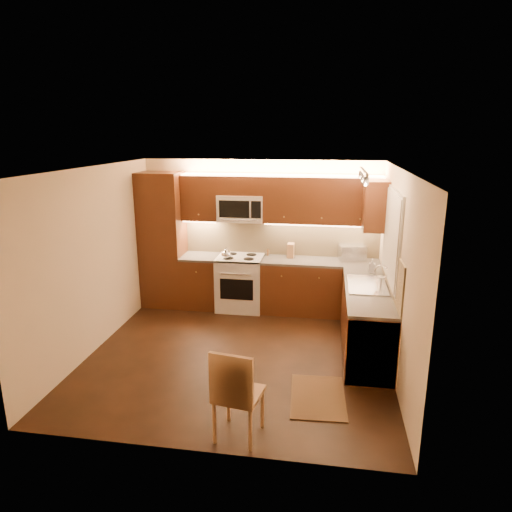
% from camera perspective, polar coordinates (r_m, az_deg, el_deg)
% --- Properties ---
extents(floor, '(4.00, 4.00, 0.01)m').
position_cam_1_polar(floor, '(6.39, -2.15, -12.12)').
color(floor, black).
rests_on(floor, ground).
extents(ceiling, '(4.00, 4.00, 0.01)m').
position_cam_1_polar(ceiling, '(5.70, -2.40, 10.83)').
color(ceiling, beige).
rests_on(ceiling, ground).
extents(wall_back, '(4.00, 0.01, 2.50)m').
position_cam_1_polar(wall_back, '(7.83, 0.59, 2.78)').
color(wall_back, beige).
rests_on(wall_back, ground).
extents(wall_front, '(4.00, 0.01, 2.50)m').
position_cam_1_polar(wall_front, '(4.10, -7.80, -9.15)').
color(wall_front, beige).
rests_on(wall_front, ground).
extents(wall_left, '(0.01, 4.00, 2.50)m').
position_cam_1_polar(wall_left, '(6.60, -19.55, -0.46)').
color(wall_left, beige).
rests_on(wall_left, ground).
extents(wall_right, '(0.01, 4.00, 2.50)m').
position_cam_1_polar(wall_right, '(5.88, 17.22, -2.12)').
color(wall_right, beige).
rests_on(wall_right, ground).
extents(pantry, '(0.70, 0.60, 2.30)m').
position_cam_1_polar(pantry, '(7.98, -11.54, 1.97)').
color(pantry, '#47240F').
rests_on(pantry, floor).
extents(base_cab_back_left, '(0.62, 0.60, 0.86)m').
position_cam_1_polar(base_cab_back_left, '(7.97, -6.82, -3.22)').
color(base_cab_back_left, '#47240F').
rests_on(base_cab_back_left, floor).
extents(counter_back_left, '(0.62, 0.60, 0.04)m').
position_cam_1_polar(counter_back_left, '(7.84, -6.92, -0.10)').
color(counter_back_left, '#353330').
rests_on(counter_back_left, base_cab_back_left).
extents(base_cab_back_right, '(1.92, 0.60, 0.86)m').
position_cam_1_polar(base_cab_back_right, '(7.69, 7.94, -3.96)').
color(base_cab_back_right, '#47240F').
rests_on(base_cab_back_right, floor).
extents(counter_back_right, '(1.92, 0.60, 0.04)m').
position_cam_1_polar(counter_back_right, '(7.55, 8.07, -0.74)').
color(counter_back_right, '#353330').
rests_on(counter_back_right, base_cab_back_right).
extents(base_cab_right, '(0.60, 2.00, 0.86)m').
position_cam_1_polar(base_cab_right, '(6.50, 13.54, -7.91)').
color(base_cab_right, '#47240F').
rests_on(base_cab_right, floor).
extents(counter_right, '(0.60, 2.00, 0.04)m').
position_cam_1_polar(counter_right, '(6.34, 13.79, -4.16)').
color(counter_right, '#353330').
rests_on(counter_right, base_cab_right).
extents(dishwasher, '(0.58, 0.60, 0.84)m').
position_cam_1_polar(dishwasher, '(5.86, 14.03, -10.57)').
color(dishwasher, silver).
rests_on(dishwasher, floor).
extents(backsplash_back, '(3.30, 0.02, 0.60)m').
position_cam_1_polar(backsplash_back, '(7.79, 3.12, 2.32)').
color(backsplash_back, tan).
rests_on(backsplash_back, wall_back).
extents(backsplash_right, '(0.02, 2.00, 0.60)m').
position_cam_1_polar(backsplash_right, '(6.27, 16.61, -1.49)').
color(backsplash_right, tan).
rests_on(backsplash_right, wall_right).
extents(upper_cab_back_left, '(0.62, 0.35, 0.75)m').
position_cam_1_polar(upper_cab_back_left, '(7.76, -6.90, 7.25)').
color(upper_cab_back_left, '#47240F').
rests_on(upper_cab_back_left, wall_back).
extents(upper_cab_back_right, '(1.92, 0.35, 0.75)m').
position_cam_1_polar(upper_cab_back_right, '(7.47, 8.37, 6.89)').
color(upper_cab_back_right, '#47240F').
rests_on(upper_cab_back_right, wall_back).
extents(upper_cab_bridge, '(0.76, 0.35, 0.31)m').
position_cam_1_polar(upper_cab_bridge, '(7.58, -1.86, 8.83)').
color(upper_cab_bridge, '#47240F').
rests_on(upper_cab_bridge, wall_back).
extents(upper_cab_right_corner, '(0.35, 0.50, 0.75)m').
position_cam_1_polar(upper_cab_right_corner, '(7.08, 14.71, 6.11)').
color(upper_cab_right_corner, '#47240F').
rests_on(upper_cab_right_corner, wall_right).
extents(stove, '(0.76, 0.65, 0.92)m').
position_cam_1_polar(stove, '(7.79, -1.97, -3.34)').
color(stove, silver).
rests_on(stove, floor).
extents(microwave, '(0.76, 0.38, 0.44)m').
position_cam_1_polar(microwave, '(7.61, -1.86, 6.01)').
color(microwave, silver).
rests_on(microwave, wall_back).
extents(window_frame, '(0.03, 1.44, 1.24)m').
position_cam_1_polar(window_frame, '(6.32, 16.67, 2.38)').
color(window_frame, silver).
rests_on(window_frame, wall_right).
extents(window_blinds, '(0.02, 1.36, 1.16)m').
position_cam_1_polar(window_blinds, '(6.32, 16.49, 2.39)').
color(window_blinds, silver).
rests_on(window_blinds, wall_right).
extents(sink, '(0.52, 0.86, 0.15)m').
position_cam_1_polar(sink, '(6.45, 13.75, -2.93)').
color(sink, silver).
rests_on(sink, counter_right).
extents(faucet, '(0.20, 0.04, 0.30)m').
position_cam_1_polar(faucet, '(6.45, 15.38, -2.35)').
color(faucet, silver).
rests_on(faucet, counter_right).
extents(track_light_bar, '(0.04, 1.20, 0.03)m').
position_cam_1_polar(track_light_bar, '(6.00, 13.30, 10.28)').
color(track_light_bar, silver).
rests_on(track_light_bar, ceiling).
extents(kettle, '(0.18, 0.18, 0.19)m').
position_cam_1_polar(kettle, '(7.51, -3.74, 0.37)').
color(kettle, silver).
rests_on(kettle, stove).
extents(toaster_oven, '(0.47, 0.39, 0.25)m').
position_cam_1_polar(toaster_oven, '(7.66, 11.89, 0.45)').
color(toaster_oven, silver).
rests_on(toaster_oven, counter_back_right).
extents(knife_block, '(0.11, 0.18, 0.24)m').
position_cam_1_polar(knife_block, '(7.68, 4.36, 0.71)').
color(knife_block, olive).
rests_on(knife_block, counter_back_right).
extents(spice_jar_a, '(0.06, 0.06, 0.09)m').
position_cam_1_polar(spice_jar_a, '(7.78, 1.48, 0.38)').
color(spice_jar_a, silver).
rests_on(spice_jar_a, counter_back_right).
extents(spice_jar_b, '(0.05, 0.05, 0.10)m').
position_cam_1_polar(spice_jar_b, '(7.78, 1.48, 0.44)').
color(spice_jar_b, brown).
rests_on(spice_jar_b, counter_back_right).
extents(spice_jar_c, '(0.05, 0.05, 0.09)m').
position_cam_1_polar(spice_jar_c, '(7.77, 4.50, 0.33)').
color(spice_jar_c, silver).
rests_on(spice_jar_c, counter_back_right).
extents(spice_jar_d, '(0.06, 0.06, 0.09)m').
position_cam_1_polar(spice_jar_d, '(7.80, 1.50, 0.42)').
color(spice_jar_d, '#AE8D34').
rests_on(spice_jar_d, counter_back_right).
extents(soap_bottle, '(0.10, 0.11, 0.21)m').
position_cam_1_polar(soap_bottle, '(7.05, 14.29, -1.18)').
color(soap_bottle, '#B0AFB4').
rests_on(soap_bottle, counter_right).
extents(rug, '(0.66, 0.95, 0.01)m').
position_cam_1_polar(rug, '(5.51, 7.75, -17.02)').
color(rug, black).
rests_on(rug, floor).
extents(dining_chair, '(0.50, 0.50, 0.97)m').
position_cam_1_polar(dining_chair, '(4.64, -2.18, -16.58)').
color(dining_chair, olive).
rests_on(dining_chair, floor).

